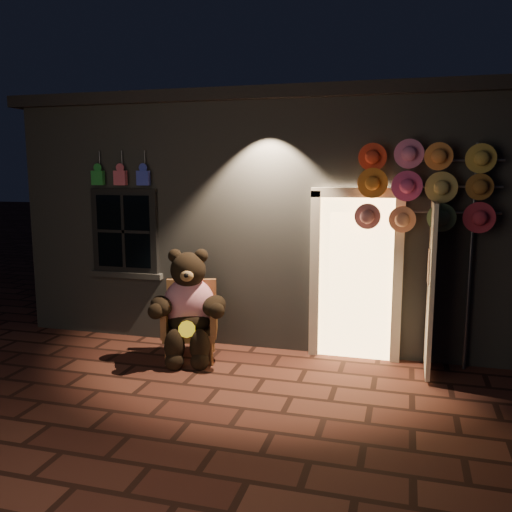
% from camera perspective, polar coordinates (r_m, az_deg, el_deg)
% --- Properties ---
extents(ground, '(60.00, 60.00, 0.00)m').
position_cam_1_polar(ground, '(6.23, -4.01, -13.73)').
color(ground, '#592D22').
rests_on(ground, ground).
extents(shop_building, '(7.30, 5.95, 3.51)m').
position_cam_1_polar(shop_building, '(9.61, 3.92, 5.00)').
color(shop_building, slate).
rests_on(shop_building, ground).
extents(wicker_armchair, '(0.82, 0.78, 0.99)m').
position_cam_1_polar(wicker_armchair, '(7.10, -6.89, -6.68)').
color(wicker_armchair, brown).
rests_on(wicker_armchair, ground).
extents(teddy_bear, '(1.00, 0.92, 1.45)m').
position_cam_1_polar(teddy_bear, '(6.92, -7.12, -5.32)').
color(teddy_bear, '#BD143F').
rests_on(teddy_bear, ground).
extents(hat_rack, '(1.67, 0.22, 2.74)m').
position_cam_1_polar(hat_rack, '(6.68, 17.27, 6.77)').
color(hat_rack, '#59595E').
rests_on(hat_rack, ground).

